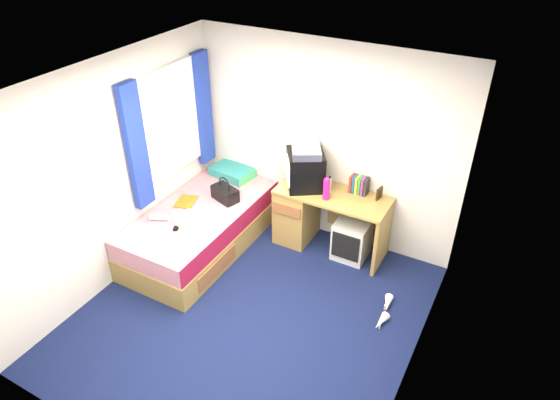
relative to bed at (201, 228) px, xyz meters
The scene contains 20 objects.
ground 1.33m from the bed, 32.46° to the right, with size 3.40×3.40×0.00m, color #0C1438.
room_shell 1.76m from the bed, 32.46° to the right, with size 3.40×3.40×3.40m.
bed is the anchor object (origin of this frame).
pillow 0.90m from the bed, 95.90° to the left, with size 0.53×0.33×0.11m, color #195BA7.
desk 1.31m from the bed, 34.37° to the left, with size 1.30×0.55×0.75m.
storage_cube 1.78m from the bed, 23.05° to the left, with size 0.38×0.38×0.48m, color silver.
crt_tv 1.42m from the bed, 36.81° to the left, with size 0.57×0.58×0.43m.
vcr 1.56m from the bed, 36.80° to the left, with size 0.44×0.32×0.08m, color #ACACAE.
book_row 1.92m from the bed, 29.54° to the left, with size 0.20×0.13×0.20m.
picture_frame 2.11m from the bed, 25.79° to the left, with size 0.02×0.12×0.14m, color black.
pink_water_bottle 1.57m from the bed, 24.47° to the left, with size 0.08×0.08×0.24m, color #C01B7C.
aerosol_can 1.60m from the bed, 30.52° to the left, with size 0.05×0.05×0.18m, color silver.
handbag 0.50m from the bed, 64.18° to the left, with size 0.37×0.28×0.30m.
towel 0.45m from the bed, 66.97° to the right, with size 0.30×0.25×0.10m, color silver.
magazine 0.36m from the bed, 169.08° to the left, with size 0.21×0.28×0.01m, color gold.
water_bottle 0.56m from the bed, 123.18° to the right, with size 0.07×0.07×0.20m, color silver.
colour_swatch_fan 0.69m from the bed, 86.60° to the right, with size 0.22×0.06×0.01m, color gold.
remote_control 0.50m from the bed, 89.65° to the right, with size 0.05×0.16×0.02m, color black.
window_assembly 1.25m from the bed, 155.84° to the left, with size 0.11×1.42×1.40m.
white_heels 2.31m from the bed, ahead, with size 0.15×0.51×0.09m.
Camera 1 is at (2.02, -3.06, 3.74)m, focal length 32.00 mm.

